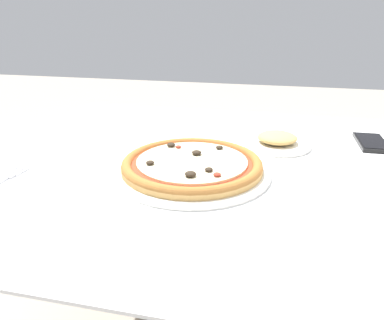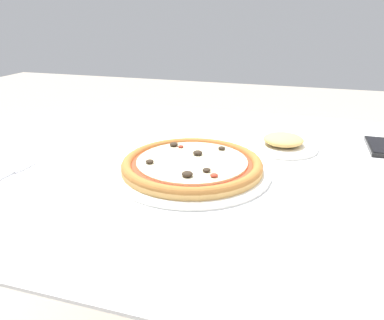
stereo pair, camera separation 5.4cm
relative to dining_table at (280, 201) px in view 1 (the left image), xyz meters
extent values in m
cube|color=brown|center=(0.00, 0.00, 0.06)|extent=(1.32, 0.86, 0.04)
cube|color=white|center=(0.00, 0.00, 0.08)|extent=(1.42, 0.96, 0.01)
cylinder|color=brown|center=(-0.60, 0.37, -0.30)|extent=(0.06, 0.06, 0.68)
cylinder|color=white|center=(-0.19, -0.07, 0.09)|extent=(0.34, 0.34, 0.01)
cylinder|color=tan|center=(-0.19, -0.07, 0.10)|extent=(0.30, 0.30, 0.01)
torus|color=#A3662D|center=(-0.19, -0.07, 0.10)|extent=(0.30, 0.30, 0.02)
cylinder|color=#BC381E|center=(-0.19, -0.07, 0.10)|extent=(0.26, 0.26, 0.00)
cylinder|color=beige|center=(-0.19, -0.07, 0.11)|extent=(0.24, 0.24, 0.00)
ellipsoid|color=#2D2319|center=(-0.15, -0.12, 0.11)|extent=(0.02, 0.02, 0.01)
ellipsoid|color=#2D2319|center=(-0.19, -0.03, 0.11)|extent=(0.02, 0.02, 0.01)
ellipsoid|color=#A83323|center=(-0.24, 0.00, 0.11)|extent=(0.01, 0.01, 0.01)
ellipsoid|color=#2D2319|center=(-0.18, -0.15, 0.12)|extent=(0.02, 0.02, 0.01)
ellipsoid|color=#2D2319|center=(-0.27, -0.11, 0.11)|extent=(0.02, 0.02, 0.01)
ellipsoid|color=#A83323|center=(-0.13, -0.14, 0.11)|extent=(0.02, 0.02, 0.01)
ellipsoid|color=#2D2319|center=(-0.26, 0.01, 0.11)|extent=(0.02, 0.02, 0.01)
ellipsoid|color=#2D2319|center=(-0.15, 0.01, 0.11)|extent=(0.02, 0.02, 0.01)
cube|color=silver|center=(-0.57, -0.18, 0.08)|extent=(0.02, 0.01, 0.00)
cube|color=silver|center=(-0.58, -0.15, 0.08)|extent=(0.01, 0.05, 0.00)
cube|color=silver|center=(-0.57, -0.15, 0.08)|extent=(0.01, 0.05, 0.00)
cube|color=silver|center=(-0.56, -0.15, 0.08)|extent=(0.01, 0.05, 0.00)
cube|color=silver|center=(-0.55, -0.15, 0.08)|extent=(0.01, 0.05, 0.00)
cube|color=black|center=(0.23, 0.22, 0.09)|extent=(0.07, 0.15, 0.01)
cube|color=black|center=(0.23, 0.22, 0.09)|extent=(0.06, 0.13, 0.00)
cylinder|color=white|center=(-0.02, 0.15, 0.09)|extent=(0.17, 0.17, 0.01)
ellipsoid|color=tan|center=(-0.02, 0.15, 0.10)|extent=(0.10, 0.10, 0.03)
camera|label=1|loc=(-0.03, -0.79, 0.41)|focal=35.00mm
camera|label=2|loc=(0.02, -0.78, 0.41)|focal=35.00mm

